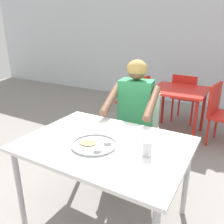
{
  "coord_description": "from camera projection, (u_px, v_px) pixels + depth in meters",
  "views": [
    {
      "loc": [
        0.73,
        -1.25,
        1.53
      ],
      "look_at": [
        -0.17,
        0.33,
        0.88
      ],
      "focal_mm": 37.19,
      "sensor_mm": 36.0,
      "label": 1
    }
  ],
  "objects": [
    {
      "name": "chair_red_left",
      "position": [
        136.0,
        99.0,
        3.66
      ],
      "size": [
        0.47,
        0.47,
        0.85
      ],
      "color": "red",
      "rests_on": "ground"
    },
    {
      "name": "table_foreground",
      "position": [
        105.0,
        150.0,
        1.77
      ],
      "size": [
        1.23,
        0.89,
        0.73
      ],
      "color": "white",
      "rests_on": "ground"
    },
    {
      "name": "thali_tray",
      "position": [
        94.0,
        144.0,
        1.69
      ],
      "size": [
        0.34,
        0.34,
        0.03
      ],
      "color": "#B7BABF",
      "rests_on": "table_foreground"
    },
    {
      "name": "chair_foreground",
      "position": [
        139.0,
        125.0,
        2.63
      ],
      "size": [
        0.48,
        0.46,
        0.86
      ],
      "color": "silver",
      "rests_on": "ground"
    },
    {
      "name": "back_wall",
      "position": [
        211.0,
        19.0,
        4.39
      ],
      "size": [
        12.0,
        0.12,
        3.4
      ],
      "primitive_type": "cube",
      "color": "silver",
      "rests_on": "ground"
    },
    {
      "name": "chair_red_right",
      "position": [
        222.0,
        111.0,
        3.14
      ],
      "size": [
        0.5,
        0.5,
        0.84
      ],
      "color": "red",
      "rests_on": "ground"
    },
    {
      "name": "table_background_red",
      "position": [
        179.0,
        96.0,
        3.36
      ],
      "size": [
        0.76,
        0.77,
        0.71
      ],
      "color": "red",
      "rests_on": "ground"
    },
    {
      "name": "drinking_cup",
      "position": [
        147.0,
        148.0,
        1.55
      ],
      "size": [
        0.07,
        0.07,
        0.1
      ],
      "color": "silver",
      "rests_on": "table_foreground"
    },
    {
      "name": "chair_red_far",
      "position": [
        185.0,
        94.0,
        3.88
      ],
      "size": [
        0.45,
        0.45,
        0.83
      ],
      "color": "red",
      "rests_on": "ground"
    },
    {
      "name": "diner_foreground",
      "position": [
        133.0,
        111.0,
        2.36
      ],
      "size": [
        0.55,
        0.59,
        1.25
      ],
      "color": "#323232",
      "rests_on": "ground"
    }
  ]
}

